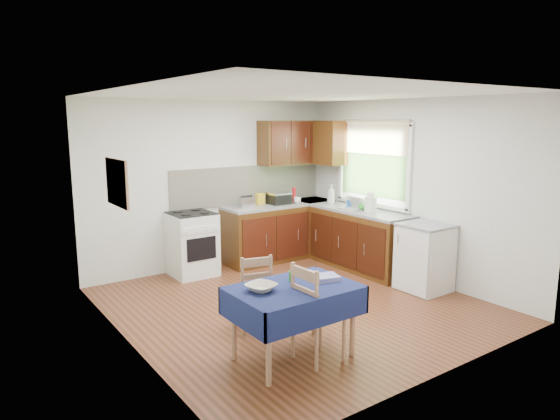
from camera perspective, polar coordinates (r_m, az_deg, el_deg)
floor at (r=6.17m, az=1.72°, el=-10.72°), size 4.20×4.20×0.00m
ceiling at (r=5.77m, az=1.86°, el=13.14°), size 4.00×4.20×0.02m
wall_back at (r=7.61m, az=-7.75°, el=2.92°), size 4.00×0.02×2.50m
wall_front at (r=4.38m, az=18.51°, el=-2.91°), size 4.00×0.02×2.50m
wall_left at (r=4.93m, az=-17.16°, el=-1.42°), size 0.02×4.20×2.50m
wall_right at (r=7.21m, az=14.62°, el=2.28°), size 0.02×4.20×2.50m
base_cabinets at (r=7.80m, az=4.19°, el=-2.97°), size 1.90×2.30×0.86m
worktop_back at (r=7.95m, az=0.04°, el=0.62°), size 1.90×0.60×0.04m
worktop_right at (r=7.49m, az=9.21°, el=-0.11°), size 0.60×1.70×0.04m
worktop_corner at (r=8.34m, az=3.70°, el=1.05°), size 0.60×0.60×0.04m
splashback at (r=7.92m, az=-3.51°, el=2.91°), size 2.70×0.02×0.60m
upper_cabinets at (r=8.13m, az=2.81°, el=7.70°), size 1.20×0.85×0.70m
stove at (r=7.27m, az=-10.01°, el=-3.83°), size 0.60×0.61×0.92m
window at (r=7.62m, az=10.59°, el=5.87°), size 0.04×1.48×1.26m
fridge at (r=6.80m, az=16.20°, el=-5.23°), size 0.58×0.60×0.89m
corkboard at (r=5.17m, az=-18.09°, el=2.97°), size 0.04×0.62×0.47m
dining_table at (r=4.68m, az=1.58°, el=-9.97°), size 1.15×0.78×0.70m
chair_far at (r=5.31m, az=-3.07°, el=-9.14°), size 0.45×0.45×0.85m
chair_near at (r=4.66m, az=4.02°, el=-11.37°), size 0.42×0.42×0.93m
toaster at (r=7.59m, az=-3.84°, el=0.92°), size 0.23×0.14×0.18m
sandwich_press at (r=7.88m, az=-0.15°, el=1.36°), size 0.32×0.27×0.18m
sauce_bottle at (r=8.02m, az=1.62°, el=1.73°), size 0.05×0.05×0.24m
yellow_packet at (r=7.86m, az=-2.30°, el=1.29°), size 0.14×0.11×0.17m
dish_rack at (r=7.53m, az=8.61°, el=0.30°), size 0.40×0.31×0.19m
kettle at (r=7.31m, az=10.31°, el=0.81°), size 0.18×0.18×0.30m
cup at (r=7.96m, az=1.97°, el=1.13°), size 0.16×0.16×0.10m
soap_bottle_a at (r=7.92m, az=5.85°, el=1.80°), size 0.16×0.16×0.31m
soap_bottle_b at (r=7.64m, az=7.99°, el=0.93°), size 0.11×0.10×0.17m
soap_bottle_c at (r=7.44m, az=9.44°, el=0.62°), size 0.14×0.14×0.16m
plate_bowl at (r=4.53m, az=-2.16°, el=-8.82°), size 0.32×0.32×0.06m
book at (r=4.97m, az=2.00°, el=-7.35°), size 0.22×0.27×0.02m
spice_jar at (r=4.78m, az=1.29°, el=-7.55°), size 0.05×0.05×0.10m
tea_towel at (r=4.85m, az=5.17°, el=-7.70°), size 0.30×0.26×0.05m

